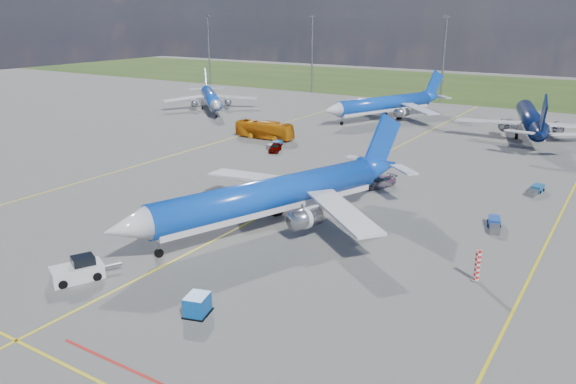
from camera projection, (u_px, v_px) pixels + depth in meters
The scene contains 18 objects.
ground at pixel (197, 249), 57.32m from camera, with size 400.00×400.00×0.00m, color #5A5A58.
grass_strip at pixel (511, 89), 178.14m from camera, with size 400.00×80.00×0.01m, color #2D4719.
taxiway_lines at pixel (328, 183), 79.54m from camera, with size 60.25×160.00×0.02m.
floodlight_masts at pixel (525, 58), 137.02m from camera, with size 202.20×0.50×22.70m.
warning_post at pixel (477, 265), 50.07m from camera, with size 0.50×0.50×3.00m, color red.
bg_jet_nw at pixel (212, 110), 139.69m from camera, with size 25.54×33.52×8.78m, color blue, non-canonical shape.
bg_jet_nnw at pixel (384, 119), 127.91m from camera, with size 28.86×37.87×9.92m, color blue, non-canonical shape.
bg_jet_n at pixel (528, 137), 109.38m from camera, with size 29.80×39.12×10.24m, color #07143E, non-canonical shape.
main_airliner at pixel (271, 227), 63.33m from camera, with size 31.22×40.98×10.73m, color blue, non-canonical shape.
pushback_tug at pixel (78, 271), 50.53m from camera, with size 3.99×6.16×2.10m.
uld_container at pixel (197, 305), 44.65m from camera, with size 1.64×2.05×1.64m, color #0B4EA5.
apron_bus at pixel (264, 130), 107.63m from camera, with size 2.80×11.96×3.33m, color orange.
service_car_a at pixel (275, 147), 97.60m from camera, with size 1.72×4.28×1.46m, color #999999.
service_car_b at pixel (286, 182), 78.24m from camera, with size 1.92×4.16×1.15m, color #999999.
service_car_c at pixel (379, 182), 77.67m from camera, with size 2.11×5.19×1.51m, color #999999.
baggage_tug_w at pixel (494, 224), 62.75m from camera, with size 2.16×4.46×0.97m.
baggage_tug_c at pixel (275, 144), 101.12m from camera, with size 1.55×4.37×0.96m.
baggage_tug_e at pixel (535, 190), 75.01m from camera, with size 1.71×4.35×0.95m.
Camera 1 is at (36.12, -39.70, 22.92)m, focal length 35.00 mm.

